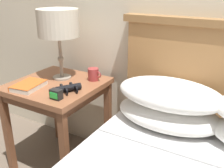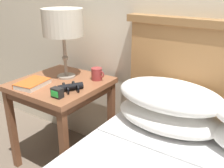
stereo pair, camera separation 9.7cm
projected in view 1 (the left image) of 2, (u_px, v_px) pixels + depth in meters
nightstand at (57, 95)px, 1.82m from camera, size 0.58×0.58×0.65m
table_lamp at (58, 24)px, 1.74m from camera, size 0.28×0.28×0.48m
book_on_nightstand at (28, 86)px, 1.70m from camera, size 0.18×0.23×0.03m
binoculars_pair at (69, 88)px, 1.64m from camera, size 0.16×0.16×0.05m
coffee_mug at (93, 74)px, 1.83m from camera, size 0.10×0.08×0.08m
alarm_clock at (56, 94)px, 1.53m from camera, size 0.07×0.05×0.06m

